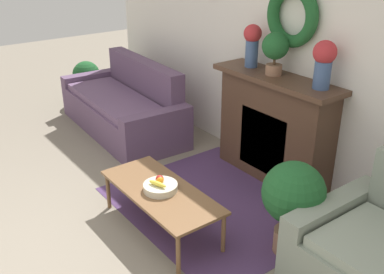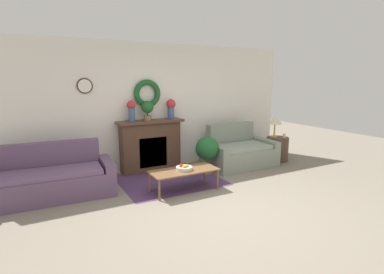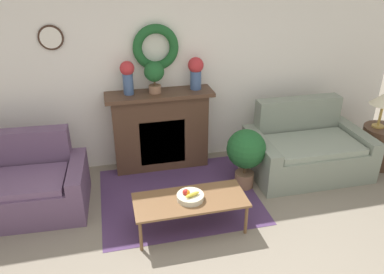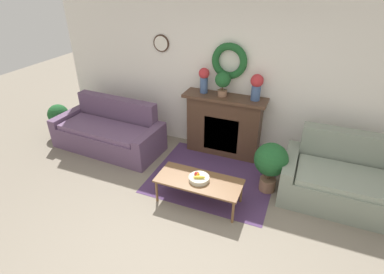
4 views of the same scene
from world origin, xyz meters
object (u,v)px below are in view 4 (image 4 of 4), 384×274
at_px(couch_left, 110,132).
at_px(fruit_bowl, 199,178).
at_px(fireplace, 224,125).
at_px(potted_plant_floor_by_couch, 59,117).
at_px(vase_on_mantel_left, 204,78).
at_px(vase_on_mantel_right, 257,85).
at_px(coffee_table, 199,182).
at_px(loveseat_right, 339,180).
at_px(potted_plant_floor_by_loveseat, 271,162).
at_px(potted_plant_on_mantel, 223,81).

distance_m(couch_left, fruit_bowl, 2.23).
height_order(fireplace, potted_plant_floor_by_couch, fireplace).
relative_size(couch_left, vase_on_mantel_left, 4.77).
bearing_deg(vase_on_mantel_right, coffee_table, -106.03).
height_order(couch_left, loveseat_right, loveseat_right).
relative_size(vase_on_mantel_left, potted_plant_floor_by_couch, 0.67).
height_order(loveseat_right, vase_on_mantel_right, vase_on_mantel_right).
relative_size(loveseat_right, vase_on_mantel_right, 3.66).
distance_m(fireplace, vase_on_mantel_right, 0.93).
xyz_separation_m(coffee_table, vase_on_mantel_left, (-0.47, 1.43, 1.00)).
bearing_deg(potted_plant_floor_by_loveseat, fireplace, 140.68).
height_order(fruit_bowl, vase_on_mantel_right, vase_on_mantel_right).
height_order(fireplace, loveseat_right, fireplace).
bearing_deg(potted_plant_floor_by_couch, loveseat_right, -0.08).
distance_m(vase_on_mantel_left, potted_plant_floor_by_loveseat, 1.76).
distance_m(fireplace, potted_plant_on_mantel, 0.79).
height_order(loveseat_right, potted_plant_floor_by_loveseat, loveseat_right).
xyz_separation_m(vase_on_mantel_right, potted_plant_floor_by_loveseat, (0.45, -0.78, -0.84)).
relative_size(fruit_bowl, potted_plant_floor_by_loveseat, 0.37).
bearing_deg(vase_on_mantel_left, potted_plant_floor_by_couch, -168.48).
bearing_deg(couch_left, potted_plant_floor_by_couch, -179.05).
height_order(fruit_bowl, potted_plant_floor_by_loveseat, potted_plant_floor_by_loveseat).
bearing_deg(couch_left, potted_plant_floor_by_loveseat, -0.21).
bearing_deg(loveseat_right, potted_plant_on_mantel, 164.27).
bearing_deg(couch_left, fruit_bowl, -18.32).
bearing_deg(fireplace, vase_on_mantel_left, 179.19).
height_order(couch_left, coffee_table, couch_left).
relative_size(potted_plant_on_mantel, potted_plant_floor_by_loveseat, 0.52).
bearing_deg(couch_left, potted_plant_on_mantel, 20.08).
bearing_deg(fireplace, potted_plant_floor_by_couch, -169.92).
height_order(coffee_table, vase_on_mantel_right, vase_on_mantel_right).
bearing_deg(fruit_bowl, vase_on_mantel_left, 108.11).
xyz_separation_m(vase_on_mantel_left, potted_plant_on_mantel, (0.33, -0.02, -0.00)).
bearing_deg(couch_left, vase_on_mantel_left, 23.96).
xyz_separation_m(vase_on_mantel_right, potted_plant_floor_by_couch, (-3.71, -0.58, -0.95)).
height_order(loveseat_right, vase_on_mantel_left, vase_on_mantel_left).
distance_m(loveseat_right, vase_on_mantel_right, 1.84).
distance_m(vase_on_mantel_right, potted_plant_floor_by_loveseat, 1.24).
relative_size(couch_left, loveseat_right, 1.31).
relative_size(loveseat_right, coffee_table, 1.29).
bearing_deg(coffee_table, potted_plant_floor_by_loveseat, 36.71).
distance_m(vase_on_mantel_left, potted_plant_floor_by_couch, 3.04).
bearing_deg(couch_left, coffee_table, -18.24).
relative_size(couch_left, potted_plant_on_mantel, 5.01).
distance_m(couch_left, vase_on_mantel_left, 2.02).
xyz_separation_m(potted_plant_on_mantel, potted_plant_floor_by_loveseat, (1.00, -0.76, -0.84)).
bearing_deg(vase_on_mantel_right, fruit_bowl, -106.09).
distance_m(potted_plant_floor_by_couch, potted_plant_floor_by_loveseat, 4.17).
bearing_deg(potted_plant_floor_by_couch, fireplace, 10.08).
distance_m(fruit_bowl, potted_plant_floor_by_couch, 3.41).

